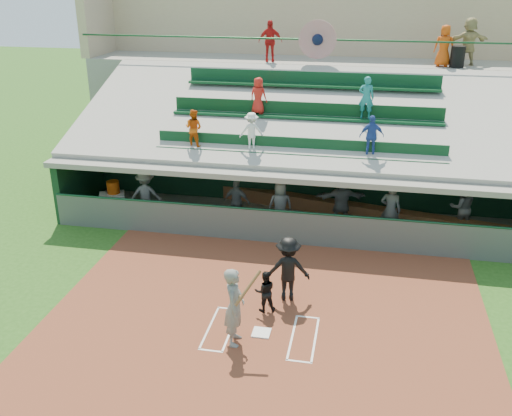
% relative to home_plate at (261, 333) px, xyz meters
% --- Properties ---
extents(ground, '(100.00, 100.00, 0.00)m').
position_rel_home_plate_xyz_m(ground, '(0.00, 0.00, -0.04)').
color(ground, '#234D15').
rests_on(ground, ground).
extents(dirt_slab, '(11.00, 9.00, 0.02)m').
position_rel_home_plate_xyz_m(dirt_slab, '(0.00, 0.50, -0.03)').
color(dirt_slab, brown).
rests_on(dirt_slab, ground).
extents(home_plate, '(0.43, 0.43, 0.03)m').
position_rel_home_plate_xyz_m(home_plate, '(0.00, 0.00, 0.00)').
color(home_plate, white).
rests_on(home_plate, dirt_slab).
extents(batters_box_chalk, '(2.65, 1.85, 0.01)m').
position_rel_home_plate_xyz_m(batters_box_chalk, '(0.00, 0.00, -0.01)').
color(batters_box_chalk, white).
rests_on(batters_box_chalk, dirt_slab).
extents(dugout_floor, '(16.00, 3.50, 0.04)m').
position_rel_home_plate_xyz_m(dugout_floor, '(0.00, 6.75, -0.02)').
color(dugout_floor, gray).
rests_on(dugout_floor, ground).
extents(concourse_slab, '(20.00, 3.00, 4.60)m').
position_rel_home_plate_xyz_m(concourse_slab, '(0.00, 13.50, 2.26)').
color(concourse_slab, gray).
rests_on(concourse_slab, ground).
extents(grandstand, '(20.40, 10.40, 7.80)m').
position_rel_home_plate_xyz_m(grandstand, '(-0.00, 10.51, 2.23)').
color(grandstand, '#505550').
rests_on(grandstand, ground).
extents(batter_at_plate, '(0.88, 0.79, 1.95)m').
position_rel_home_plate_xyz_m(batter_at_plate, '(-0.55, -0.45, 0.96)').
color(batter_at_plate, '#62645F').
rests_on(batter_at_plate, dirt_slab).
extents(catcher, '(0.65, 0.57, 1.12)m').
position_rel_home_plate_xyz_m(catcher, '(-0.10, 1.02, 0.55)').
color(catcher, black).
rests_on(catcher, dirt_slab).
extents(home_umpire, '(1.24, 0.83, 1.78)m').
position_rel_home_plate_xyz_m(home_umpire, '(0.39, 1.71, 0.87)').
color(home_umpire, black).
rests_on(home_umpire, dirt_slab).
extents(dugout_bench, '(15.87, 3.99, 0.48)m').
position_rel_home_plate_xyz_m(dugout_bench, '(0.14, 7.91, 0.25)').
color(dugout_bench, '#925D35').
rests_on(dugout_bench, dugout_floor).
extents(white_table, '(1.05, 0.94, 0.76)m').
position_rel_home_plate_xyz_m(white_table, '(-6.56, 6.18, 0.38)').
color(white_table, silver).
rests_on(white_table, dugout_floor).
extents(water_cooler, '(0.44, 0.44, 0.44)m').
position_rel_home_plate_xyz_m(water_cooler, '(-6.53, 6.26, 0.98)').
color(water_cooler, '#CE4D0C').
rests_on(water_cooler, white_table).
extents(dugout_player_a, '(1.23, 0.85, 1.75)m').
position_rel_home_plate_xyz_m(dugout_player_a, '(-5.22, 6.04, 0.88)').
color(dugout_player_a, '#5B5D58').
rests_on(dugout_player_a, dugout_floor).
extents(dugout_player_b, '(0.98, 0.54, 1.58)m').
position_rel_home_plate_xyz_m(dugout_player_b, '(-2.01, 6.19, 0.80)').
color(dugout_player_b, '#585B56').
rests_on(dugout_player_b, dugout_floor).
extents(dugout_player_c, '(0.92, 0.73, 1.66)m').
position_rel_home_plate_xyz_m(dugout_player_c, '(-0.49, 6.06, 0.84)').
color(dugout_player_c, '#5C5F5A').
rests_on(dugout_player_c, dugout_floor).
extents(dugout_player_d, '(1.78, 0.92, 1.84)m').
position_rel_home_plate_xyz_m(dugout_player_d, '(1.49, 6.78, 0.92)').
color(dugout_player_d, '#5A5D58').
rests_on(dugout_player_d, dugout_floor).
extents(dugout_player_e, '(0.74, 0.56, 1.83)m').
position_rel_home_plate_xyz_m(dugout_player_e, '(3.09, 6.14, 0.92)').
color(dugout_player_e, '#50534E').
rests_on(dugout_player_e, dugout_floor).
extents(dugout_player_f, '(0.88, 0.71, 1.69)m').
position_rel_home_plate_xyz_m(dugout_player_f, '(5.44, 7.03, 0.85)').
color(dugout_player_f, '#60635D').
rests_on(dugout_player_f, dugout_floor).
extents(trash_bin, '(0.55, 0.55, 0.82)m').
position_rel_home_plate_xyz_m(trash_bin, '(5.43, 12.49, 4.97)').
color(trash_bin, black).
rests_on(trash_bin, concourse_slab).
extents(concourse_staff_a, '(1.02, 0.54, 1.66)m').
position_rel_home_plate_xyz_m(concourse_staff_a, '(-1.99, 12.56, 5.40)').
color(concourse_staff_a, red).
rests_on(concourse_staff_a, concourse_slab).
extents(concourse_staff_b, '(0.85, 0.63, 1.59)m').
position_rel_home_plate_xyz_m(concourse_staff_b, '(4.90, 12.66, 5.36)').
color(concourse_staff_b, '#C4430B').
rests_on(concourse_staff_b, concourse_slab).
extents(concourse_staff_c, '(1.80, 1.03, 1.85)m').
position_rel_home_plate_xyz_m(concourse_staff_c, '(5.86, 13.16, 5.49)').
color(concourse_staff_c, tan).
rests_on(concourse_staff_c, concourse_slab).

